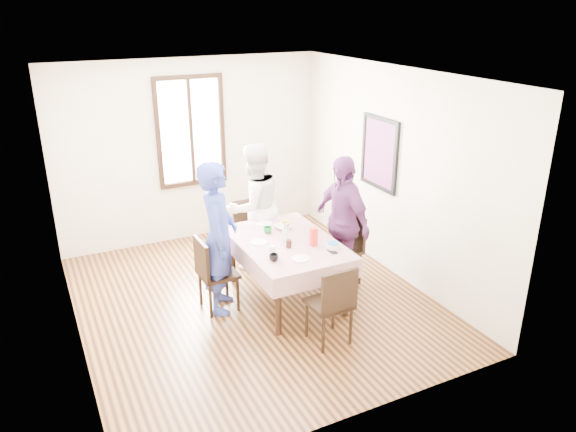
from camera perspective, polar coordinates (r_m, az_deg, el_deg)
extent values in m
plane|color=black|center=(6.81, -3.66, -8.73)|extent=(4.50, 4.50, 0.00)
plane|color=beige|center=(8.28, -10.01, 6.67)|extent=(4.00, 0.00, 4.00)
plane|color=beige|center=(7.20, 10.94, 4.37)|extent=(0.00, 4.50, 4.50)
cube|color=black|center=(8.19, -10.11, 8.66)|extent=(1.02, 0.06, 1.62)
cube|color=white|center=(8.20, -10.13, 8.68)|extent=(0.90, 0.02, 1.50)
cube|color=red|center=(7.36, 9.53, 6.47)|extent=(0.04, 0.76, 0.96)
cube|color=black|center=(6.67, -0.19, -5.66)|extent=(0.98, 1.49, 0.75)
cube|color=#520213|center=(6.51, -0.20, -2.68)|extent=(1.10, 1.61, 0.01)
cube|color=black|center=(6.48, -7.30, -5.95)|extent=(0.43, 0.43, 0.91)
cube|color=black|center=(7.04, 5.65, -3.55)|extent=(0.46, 0.46, 0.91)
cube|color=black|center=(7.48, -3.66, -1.90)|extent=(0.42, 0.42, 0.91)
cube|color=black|center=(5.85, 4.30, -9.05)|extent=(0.43, 0.43, 0.91)
imported|color=#2E3D98|center=(6.29, -7.30, -2.29)|extent=(0.66, 0.77, 1.80)
imported|color=white|center=(7.32, -3.68, 0.98)|extent=(0.96, 0.82, 1.73)
imported|color=#68316D|center=(6.87, 5.61, -0.60)|extent=(0.50, 1.03, 1.70)
imported|color=black|center=(6.01, -1.50, -4.35)|extent=(0.11, 0.11, 0.08)
imported|color=red|center=(6.57, 2.72, -1.91)|extent=(0.15, 0.15, 0.10)
imported|color=#0C7226|center=(6.72, -2.13, -1.46)|extent=(0.13, 0.13, 0.08)
imported|color=white|center=(6.84, -0.54, -1.15)|extent=(0.23, 0.23, 0.05)
cube|color=red|center=(6.35, 2.67, -2.20)|extent=(0.07, 0.07, 0.22)
cylinder|color=white|center=(6.30, 4.69, -3.18)|extent=(0.14, 0.14, 0.07)
cylinder|color=black|center=(6.32, 0.08, -2.92)|extent=(0.06, 0.06, 0.09)
cylinder|color=silver|center=(6.15, -1.62, -3.59)|extent=(0.08, 0.08, 0.11)
cube|color=black|center=(6.25, 4.63, -3.70)|extent=(0.07, 0.14, 0.01)
cylinder|color=silver|center=(6.48, -0.24, -1.97)|extent=(0.08, 0.08, 0.16)
cylinder|color=white|center=(6.47, -3.05, -2.75)|extent=(0.20, 0.20, 0.01)
cylinder|color=white|center=(7.01, -2.43, -0.78)|extent=(0.20, 0.20, 0.01)
cylinder|color=white|center=(6.06, 1.34, -4.46)|extent=(0.20, 0.20, 0.01)
cylinder|color=blue|center=(6.29, 4.70, -2.85)|extent=(0.12, 0.12, 0.01)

